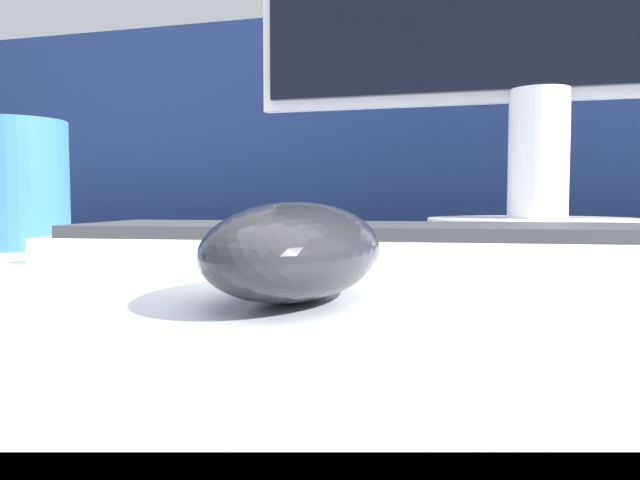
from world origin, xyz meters
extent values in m
cube|color=navy|center=(0.00, 0.57, 0.53)|extent=(5.00, 0.03, 1.06)
ellipsoid|color=#232328|center=(-0.03, -0.17, 0.74)|extent=(0.07, 0.12, 0.04)
cube|color=silver|center=(-0.02, 0.00, 0.73)|extent=(0.45, 0.18, 0.02)
cube|color=#38383D|center=(-0.02, 0.00, 0.74)|extent=(0.43, 0.16, 0.01)
cylinder|color=white|center=(0.09, 0.30, 0.73)|extent=(0.23, 0.23, 0.02)
cylinder|color=white|center=(0.09, 0.30, 0.81)|extent=(0.06, 0.06, 0.14)
cylinder|color=teal|center=(-0.33, 0.01, 0.77)|extent=(0.08, 0.08, 0.10)
camera|label=1|loc=(0.05, -0.41, 0.76)|focal=35.00mm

